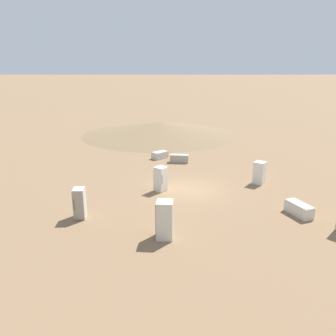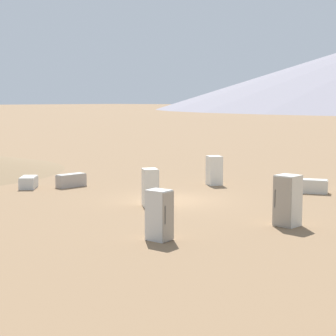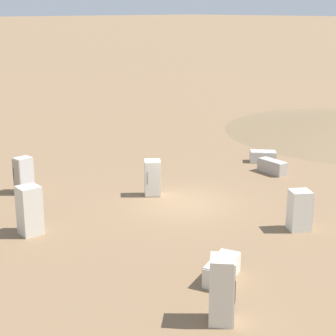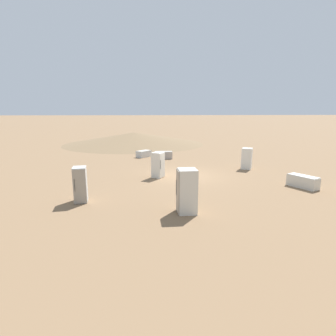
{
  "view_description": "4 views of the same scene",
  "coord_description": "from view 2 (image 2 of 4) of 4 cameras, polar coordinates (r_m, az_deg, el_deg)",
  "views": [
    {
      "loc": [
        20.26,
        -1.4,
        7.61
      ],
      "look_at": [
        0.86,
        -1.29,
        1.75
      ],
      "focal_mm": 35.0,
      "sensor_mm": 36.0,
      "label": 1
    },
    {
      "loc": [
        15.64,
        -19.56,
        4.49
      ],
      "look_at": [
        0.33,
        -0.77,
        1.57
      ],
      "focal_mm": 60.0,
      "sensor_mm": 36.0,
      "label": 2
    },
    {
      "loc": [
        15.85,
        16.27,
        8.11
      ],
      "look_at": [
        1.0,
        0.15,
        1.83
      ],
      "focal_mm": 60.0,
      "sensor_mm": 36.0,
      "label": 3
    },
    {
      "loc": [
        16.44,
        -4.1,
        4.06
      ],
      "look_at": [
        0.72,
        -1.22,
        0.7
      ],
      "focal_mm": 28.0,
      "sensor_mm": 36.0,
      "label": 4
    }
  ],
  "objects": [
    {
      "name": "discarded_fridge_5",
      "position": [
        29.75,
        -13.99,
        -1.42
      ],
      "size": [
        1.5,
        1.55,
        0.6
      ],
      "rotation": [
        0.0,
        0.0,
        0.74
      ],
      "color": "silver",
      "rests_on": "ground_plane"
    },
    {
      "name": "discarded_fridge_7",
      "position": [
        29.72,
        -9.81,
        -1.25
      ],
      "size": [
        0.76,
        1.61,
        0.68
      ],
      "rotation": [
        0.0,
        0.0,
        3.03
      ],
      "color": "#A89E93",
      "rests_on": "ground_plane"
    },
    {
      "name": "discarded_fridge_0",
      "position": [
        23.86,
        -1.81,
        -2.0
      ],
      "size": [
        0.93,
        0.92,
        1.62
      ],
      "rotation": [
        0.0,
        0.0,
        5.62
      ],
      "color": "silver",
      "rests_on": "ground_plane"
    },
    {
      "name": "discarded_fridge_3",
      "position": [
        18.11,
        -0.88,
        -4.81
      ],
      "size": [
        0.79,
        0.61,
        1.65
      ],
      "rotation": [
        0.0,
        0.0,
        4.76
      ],
      "color": "silver",
      "rests_on": "ground_plane"
    },
    {
      "name": "discarded_fridge_4",
      "position": [
        28.24,
        14.28,
        -1.8
      ],
      "size": [
        1.75,
        1.2,
        0.67
      ],
      "rotation": [
        0.0,
        0.0,
        1.94
      ],
      "color": "beige",
      "rests_on": "ground_plane"
    },
    {
      "name": "discarded_fridge_6",
      "position": [
        30.07,
        4.71,
        -0.24
      ],
      "size": [
        1.04,
        1.01,
        1.55
      ],
      "rotation": [
        0.0,
        0.0,
        0.98
      ],
      "color": "silver",
      "rests_on": "ground_plane"
    },
    {
      "name": "ground_plane",
      "position": [
        25.44,
        0.52,
        -3.29
      ],
      "size": [
        1000.0,
        1000.0,
        0.0
      ],
      "primitive_type": "plane",
      "color": "#846647"
    },
    {
      "name": "discarded_fridge_2",
      "position": [
        20.59,
        12.04,
        -3.25
      ],
      "size": [
        0.82,
        0.84,
        1.85
      ],
      "rotation": [
        0.0,
        0.0,
        3.07
      ],
      "color": "beige",
      "rests_on": "ground_plane"
    }
  ]
}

